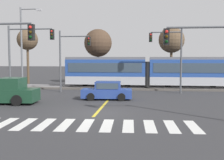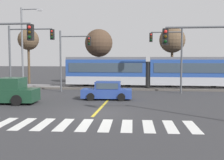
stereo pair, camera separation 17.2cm
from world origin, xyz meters
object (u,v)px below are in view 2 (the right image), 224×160
object	(u,v)px
bare_tree_far_west	(28,40)
bare_tree_east	(172,40)
light_rail_tram	(148,71)
traffic_light_near_right	(206,54)
street_lamp_west	(24,43)
pickup_truck	(4,92)
sedan_crossing	(107,91)
traffic_light_far_right	(171,51)
bare_tree_west	(99,43)
traffic_light_mid_left	(24,49)
traffic_light_far_left	(70,53)

from	to	relation	value
bare_tree_far_west	bare_tree_east	bearing A→B (deg)	-1.55
light_rail_tram	traffic_light_near_right	bearing A→B (deg)	-79.23
street_lamp_west	pickup_truck	bearing A→B (deg)	-75.04
pickup_truck	street_lamp_west	distance (m)	10.56
sedan_crossing	traffic_light_far_right	bearing A→B (deg)	41.33
bare_tree_west	bare_tree_far_west	bearing A→B (deg)	-177.84
traffic_light_near_right	street_lamp_west	size ratio (longest dim) A/B	0.62
pickup_truck	traffic_light_mid_left	xyz separation A→B (m)	(0.04, 3.79, 3.44)
traffic_light_near_right	traffic_light_far_right	bearing A→B (deg)	93.95
traffic_light_far_left	traffic_light_mid_left	world-z (taller)	traffic_light_mid_left
street_lamp_west	traffic_light_near_right	bearing A→B (deg)	-39.45
traffic_light_near_right	bare_tree_east	world-z (taller)	bare_tree_east
bare_tree_west	traffic_light_far_right	bearing A→B (deg)	-45.24
light_rail_tram	bare_tree_far_west	world-z (taller)	bare_tree_far_west
traffic_light_far_right	traffic_light_far_left	bearing A→B (deg)	-178.14
light_rail_tram	pickup_truck	world-z (taller)	light_rail_tram
traffic_light_far_right	traffic_light_near_right	bearing A→B (deg)	-86.05
traffic_light_far_right	bare_tree_far_west	size ratio (longest dim) A/B	0.86
traffic_light_near_right	bare_tree_west	size ratio (longest dim) A/B	0.76
traffic_light_far_right	street_lamp_west	distance (m)	15.82
traffic_light_mid_left	bare_tree_far_west	distance (m)	13.83
traffic_light_mid_left	street_lamp_west	size ratio (longest dim) A/B	0.71
sedan_crossing	bare_tree_west	xyz separation A→B (m)	(-3.09, 13.79, 4.77)
sedan_crossing	bare_tree_far_west	bearing A→B (deg)	133.50
light_rail_tram	pickup_truck	bearing A→B (deg)	-132.91
light_rail_tram	sedan_crossing	world-z (taller)	light_rail_tram
pickup_truck	bare_tree_east	size ratio (longest dim) A/B	0.74
traffic_light_mid_left	bare_tree_far_west	size ratio (longest dim) A/B	0.86
sedan_crossing	traffic_light_far_right	xyz separation A→B (m)	(5.66, 4.98, 3.51)
traffic_light_near_right	traffic_light_mid_left	size ratio (longest dim) A/B	0.87
light_rail_tram	bare_tree_west	size ratio (longest dim) A/B	2.52
traffic_light_far_left	bare_tree_west	bearing A→B (deg)	81.63
traffic_light_far_right	bare_tree_far_west	bearing A→B (deg)	155.33
bare_tree_far_west	pickup_truck	bearing A→B (deg)	-72.69
light_rail_tram	traffic_light_far_right	size ratio (longest dim) A/B	2.89
pickup_truck	bare_tree_far_west	xyz separation A→B (m)	(-5.14, 16.50, 5.08)
bare_tree_far_west	bare_tree_east	distance (m)	19.19
street_lamp_west	bare_tree_west	world-z (taller)	street_lamp_west
traffic_light_far_left	traffic_light_far_right	bearing A→B (deg)	1.86
traffic_light_near_right	bare_tree_west	world-z (taller)	bare_tree_west
light_rail_tram	traffic_light_far_left	world-z (taller)	traffic_light_far_left
traffic_light_mid_left	bare_tree_west	distance (m)	13.87
traffic_light_near_right	traffic_light_mid_left	xyz separation A→B (m)	(-14.07, 8.12, 0.58)
traffic_light_mid_left	bare_tree_east	size ratio (longest dim) A/B	0.86
traffic_light_far_right	bare_tree_far_west	world-z (taller)	bare_tree_far_west
traffic_light_far_right	bare_tree_east	distance (m)	8.12
light_rail_tram	sedan_crossing	bearing A→B (deg)	-111.33
traffic_light_far_left	bare_tree_west	xyz separation A→B (m)	(1.35, 9.14, 1.43)
traffic_light_far_right	street_lamp_west	size ratio (longest dim) A/B	0.71
street_lamp_west	light_rail_tram	bearing A→B (deg)	10.60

